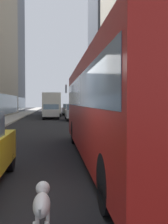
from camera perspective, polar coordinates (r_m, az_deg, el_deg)
The scene contains 11 objects.
ground_plane at distance 40.16m, azimuth -4.92°, elevation -0.62°, with size 120.00×120.00×0.00m, color black.
sidewalk_left at distance 40.44m, azimuth -13.02°, elevation -0.54°, with size 2.40×110.00×0.15m, color #9E9991.
sidewalk_right at distance 40.67m, azimuth 3.14°, elevation -0.47°, with size 2.40×110.00×0.15m, color #ADA89E.
building_right_far at distance 59.05m, azimuth 6.72°, elevation 14.67°, with size 10.13×14.75×29.61m.
transit_bus at distance 8.78m, azimuth 7.20°, elevation 1.66°, with size 2.78×11.53×3.05m.
car_red_coupe at distance 34.61m, azimuth -0.09°, elevation 0.33°, with size 1.77×4.31×1.62m.
car_silver_sedan at distance 28.21m, azimuth -1.98°, elevation -0.04°, with size 1.79×4.75×1.62m.
car_white_van at distance 30.96m, azimuth -6.79°, elevation 0.12°, with size 1.78×4.22×1.62m.
car_grey_wagon at distance 39.68m, azimuth -3.17°, elevation 0.54°, with size 1.77×3.91×1.62m.
box_truck at distance 37.59m, azimuth -6.68°, elevation 1.74°, with size 2.30×7.50×3.05m.
dalmatian_dog at distance 3.80m, azimuth -8.69°, elevation -18.27°, with size 0.22×0.96×0.72m.
Camera 1 is at (-0.82, -5.11, 1.83)m, focal length 44.30 mm.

